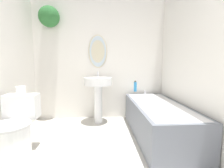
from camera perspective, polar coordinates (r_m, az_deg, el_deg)
name	(u,v)px	position (r m, az deg, el deg)	size (l,w,h in m)	color
wall_back	(94,54)	(3.25, -6.29, 10.56)	(2.64, 0.37, 2.40)	silver
wall_right	(212,55)	(2.21, 31.71, 8.81)	(0.06, 2.99, 2.40)	silver
toilet	(14,133)	(2.24, -31.19, -14.56)	(0.43, 0.61, 0.72)	white
pedestal_sink	(98,88)	(2.98, -4.95, -1.54)	(0.50, 0.50, 0.95)	white
bathtub	(158,119)	(2.62, 15.79, -11.70)	(0.72, 1.70, 0.57)	slate
shampoo_bottle	(135,86)	(3.11, 8.17, -0.87)	(0.06, 0.06, 0.20)	#2D84C6
bath_mat	(98,134)	(2.65, -4.99, -17.05)	(0.61, 0.33, 0.02)	silver
toilet_paper_roll	(21,90)	(2.32, -29.38, -1.95)	(0.11, 0.11, 0.10)	white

